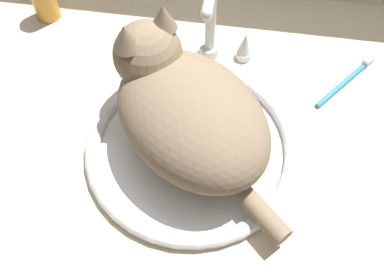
{
  "coord_description": "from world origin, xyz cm",
  "views": [
    {
      "loc": [
        9.02,
        -44.23,
        69.68
      ],
      "look_at": [
        3.03,
        -4.83,
        7.0
      ],
      "focal_mm": 41.87,
      "sensor_mm": 36.0,
      "label": 1
    }
  ],
  "objects_px": {
    "sink_basin": "(192,146)",
    "toothbrush": "(347,80)",
    "cat": "(183,106)",
    "faucet": "(210,30)"
  },
  "relations": [
    {
      "from": "sink_basin",
      "to": "toothbrush",
      "type": "relative_size",
      "value": 2.62
    },
    {
      "from": "cat",
      "to": "faucet",
      "type": "bearing_deg",
      "value": 85.52
    },
    {
      "from": "sink_basin",
      "to": "cat",
      "type": "height_order",
      "value": "cat"
    },
    {
      "from": "faucet",
      "to": "sink_basin",
      "type": "bearing_deg",
      "value": -90.0
    },
    {
      "from": "faucet",
      "to": "toothbrush",
      "type": "bearing_deg",
      "value": -5.69
    },
    {
      "from": "sink_basin",
      "to": "faucet",
      "type": "bearing_deg",
      "value": 90.0
    },
    {
      "from": "cat",
      "to": "toothbrush",
      "type": "distance_m",
      "value": 0.35
    },
    {
      "from": "faucet",
      "to": "cat",
      "type": "distance_m",
      "value": 0.21
    },
    {
      "from": "toothbrush",
      "to": "faucet",
      "type": "bearing_deg",
      "value": 174.31
    },
    {
      "from": "faucet",
      "to": "toothbrush",
      "type": "distance_m",
      "value": 0.28
    }
  ]
}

